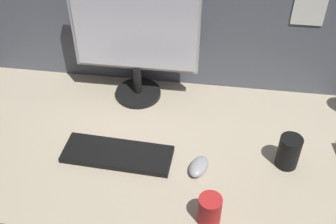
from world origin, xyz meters
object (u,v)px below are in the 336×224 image
object	(u,v)px
keyboard	(118,154)
mouse	(199,166)
monitor	(135,40)
mug_black_travel	(289,152)
mug_red_plastic	(210,210)

from	to	relation	value
keyboard	mouse	world-z (taller)	mouse
monitor	mouse	xyz separation A→B (cm)	(27.21, -36.67, -23.23)
mug_black_travel	mug_red_plastic	bearing A→B (deg)	-133.26
mug_red_plastic	keyboard	bearing A→B (deg)	146.76
keyboard	mug_red_plastic	distance (cm)	38.82
mug_red_plastic	monitor	bearing A→B (deg)	119.72
mug_red_plastic	mug_black_travel	world-z (taller)	mug_black_travel
mug_black_travel	monitor	bearing A→B (deg)	151.74
keyboard	mug_black_travel	bearing A→B (deg)	7.08
keyboard	mug_red_plastic	world-z (taller)	mug_red_plastic
monitor	keyboard	world-z (taller)	monitor
mug_red_plastic	mug_black_travel	distance (cm)	35.14
monitor	mouse	world-z (taller)	monitor
monitor	mouse	bearing A→B (deg)	-53.42
keyboard	mug_red_plastic	xyz separation A→B (cm)	(32.31, -21.17, 3.89)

